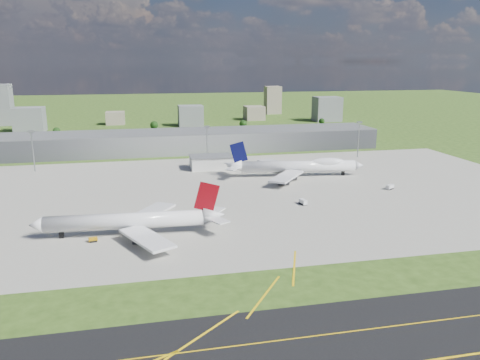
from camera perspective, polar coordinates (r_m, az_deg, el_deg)
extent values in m
plane|color=#2F4916|center=(351.66, -6.41, 3.10)|extent=(1400.00, 1400.00, 0.00)
cube|color=gray|center=(246.88, -1.49, -1.60)|extent=(360.00, 190.00, 0.08)
cube|color=gray|center=(365.03, -6.68, 4.69)|extent=(300.00, 42.00, 15.00)
cube|color=silver|center=(303.41, -3.59, 2.15)|extent=(26.00, 16.00, 8.00)
cylinder|color=gray|center=(320.39, -23.91, 3.14)|extent=(0.70, 0.70, 25.00)
cube|color=gray|center=(318.45, -24.14, 5.40)|extent=(3.50, 2.00, 1.20)
cylinder|color=gray|center=(316.36, -4.02, 4.21)|extent=(0.70, 0.70, 25.00)
cube|color=gray|center=(314.39, -4.06, 6.50)|extent=(3.50, 2.00, 1.20)
cylinder|color=gray|center=(348.88, 14.23, 4.75)|extent=(0.70, 0.70, 25.00)
cube|color=gray|center=(347.10, 14.36, 6.83)|extent=(3.50, 2.00, 1.20)
cylinder|color=white|center=(192.07, -13.83, -4.87)|extent=(62.50, 10.55, 6.44)
cone|color=white|center=(198.45, -23.62, -5.06)|extent=(5.78, 6.78, 6.44)
cone|color=white|center=(191.38, -3.23, -4.26)|extent=(8.99, 6.99, 6.44)
cube|color=maroon|center=(192.95, -14.44, -5.44)|extent=(51.07, 6.01, 1.39)
cube|color=white|center=(177.63, -11.30, -6.97)|extent=(20.97, 29.28, 0.97)
cube|color=white|center=(206.44, -10.90, -3.92)|extent=(23.53, 28.54, 0.97)
cube|color=maroon|center=(188.87, -4.07, -2.07)|extent=(10.70, 1.24, 12.96)
cylinder|color=#38383D|center=(182.29, -12.03, -7.14)|extent=(6.11, 3.82, 3.43)
cylinder|color=#38383D|center=(203.42, -11.66, -4.84)|extent=(6.11, 3.82, 3.43)
cube|color=black|center=(188.51, -11.93, -6.60)|extent=(1.80, 1.40, 2.68)
cube|color=black|center=(197.55, -11.77, -5.61)|extent=(1.80, 1.40, 2.68)
cube|color=black|center=(197.66, -20.93, -6.27)|extent=(1.80, 1.40, 2.68)
cylinder|color=white|center=(284.18, 7.12, 1.67)|extent=(68.99, 16.58, 6.87)
cone|color=white|center=(293.48, 14.26, 1.73)|extent=(6.46, 7.59, 6.87)
cone|color=white|center=(279.26, -0.72, 1.74)|extent=(9.75, 8.06, 6.87)
cube|color=#1D3FA1|center=(285.08, 7.54, 1.25)|extent=(56.17, 10.80, 1.44)
ellipsoid|color=white|center=(287.67, 10.63, 2.10)|extent=(22.74, 9.93, 6.18)
cube|color=white|center=(299.14, 4.63, 1.97)|extent=(20.75, 32.41, 1.00)
cube|color=white|center=(266.76, 5.68, 0.44)|extent=(26.95, 30.47, 1.00)
cube|color=#070A39|center=(277.79, -0.15, 3.38)|extent=(11.01, 2.12, 13.39)
cylinder|color=#38383D|center=(293.64, 5.63, 1.30)|extent=(6.54, 4.38, 3.55)
cylinder|color=#38383D|center=(303.36, 4.09, 1.75)|extent=(6.54, 4.38, 3.55)
cylinder|color=#38383D|center=(274.52, 6.30, 0.37)|extent=(6.54, 4.38, 3.55)
cylinder|color=#38383D|center=(262.87, 5.35, -0.23)|extent=(6.54, 4.38, 3.55)
cube|color=black|center=(288.84, 5.61, 0.95)|extent=(1.94, 1.57, 2.77)
cube|color=black|center=(279.28, 5.94, 0.49)|extent=(1.94, 1.57, 2.77)
cube|color=black|center=(291.73, 12.44, 0.82)|extent=(1.94, 1.57, 2.77)
cube|color=#BD850B|center=(189.82, -17.47, -6.90)|extent=(3.53, 2.32, 1.32)
cube|color=black|center=(190.05, -17.46, -7.08)|extent=(3.05, 2.35, 0.70)
cube|color=white|center=(228.82, 7.69, -2.63)|extent=(3.07, 5.17, 2.13)
cube|color=black|center=(229.13, 7.69, -2.89)|extent=(3.03, 4.48, 0.70)
cube|color=silver|center=(266.38, 17.81, -0.78)|extent=(5.34, 4.34, 2.16)
cube|color=black|center=(266.65, 17.79, -1.01)|extent=(4.76, 4.08, 0.70)
cube|color=slate|center=(507.96, -24.28, 6.73)|extent=(28.00, 22.00, 24.00)
cube|color=gray|center=(537.60, -14.95, 7.31)|extent=(20.00, 18.00, 14.00)
cube|color=slate|center=(509.48, -6.04, 7.80)|extent=(26.00, 20.00, 22.00)
cube|color=gray|center=(562.79, 1.73, 8.17)|extent=(22.00, 24.00, 16.00)
cube|color=slate|center=(558.64, 10.57, 8.51)|extent=(30.00, 22.00, 28.00)
cube|color=slate|center=(574.43, -27.11, 8.16)|extent=(22.00, 20.00, 44.00)
cube|color=gray|center=(629.87, 4.01, 9.70)|extent=(20.00, 18.00, 36.00)
cylinder|color=#382314|center=(469.54, -21.42, 5.19)|extent=(0.70, 0.70, 3.00)
sphere|color=black|center=(469.08, -21.46, 5.59)|extent=(6.75, 6.75, 6.75)
cylinder|color=#382314|center=(478.24, -10.41, 6.12)|extent=(0.70, 0.70, 3.60)
sphere|color=black|center=(477.70, -10.43, 6.60)|extent=(8.10, 8.10, 8.10)
cylinder|color=#382314|center=(484.27, 0.37, 6.44)|extent=(0.70, 0.70, 3.40)
sphere|color=black|center=(483.77, 0.37, 6.89)|extent=(7.65, 7.65, 7.65)
cylinder|color=#382314|center=(520.32, 9.92, 6.74)|extent=(0.70, 0.70, 2.80)
sphere|color=black|center=(519.93, 9.94, 7.08)|extent=(6.30, 6.30, 6.30)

